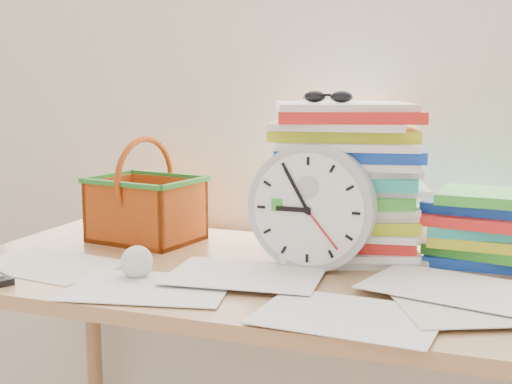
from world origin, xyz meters
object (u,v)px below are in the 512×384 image
at_px(desk, 266,303).
at_px(book_stack, 482,228).
at_px(basket, 145,190).
at_px(clock, 312,208).
at_px(paper_stack, 345,180).

distance_m(desk, book_stack, 0.51).
relative_size(book_stack, basket, 1.05).
relative_size(desk, clock, 5.12).
distance_m(paper_stack, clock, 0.16).
distance_m(paper_stack, basket, 0.51).
bearing_deg(basket, clock, -4.81).
height_order(desk, paper_stack, paper_stack).
bearing_deg(basket, paper_stack, 13.13).
xyz_separation_m(clock, book_stack, (0.34, 0.18, -0.05)).
bearing_deg(desk, paper_stack, 56.39).
height_order(paper_stack, basket, paper_stack).
relative_size(clock, book_stack, 1.00).
height_order(desk, clock, clock).
bearing_deg(paper_stack, book_stack, 4.72).
height_order(paper_stack, book_stack, paper_stack).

